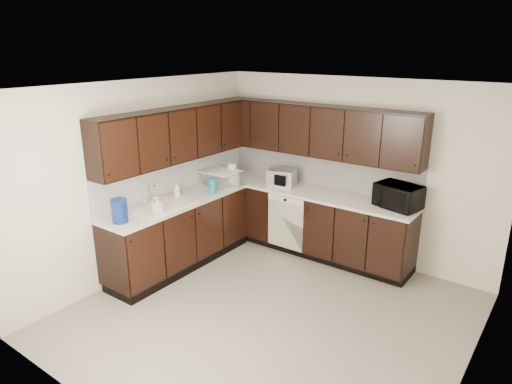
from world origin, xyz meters
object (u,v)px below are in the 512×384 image
at_px(sink, 161,211).
at_px(toaster_oven, 282,177).
at_px(microwave, 398,196).
at_px(blue_pitcher, 119,211).
at_px(storage_bin, 219,178).

bearing_deg(sink, toaster_oven, 66.06).
xyz_separation_m(microwave, toaster_oven, (-1.69, -0.07, -0.03)).
distance_m(sink, microwave, 3.00).
relative_size(sink, blue_pitcher, 2.96).
distance_m(microwave, blue_pitcher, 3.38).
bearing_deg(storage_bin, toaster_oven, 33.48).
bearing_deg(storage_bin, microwave, 13.17).
bearing_deg(blue_pitcher, sink, 70.57).
height_order(sink, blue_pitcher, blue_pitcher).
relative_size(microwave, storage_bin, 1.04).
height_order(storage_bin, blue_pitcher, blue_pitcher).
distance_m(microwave, storage_bin, 2.52).
xyz_separation_m(sink, blue_pitcher, (0.02, -0.63, 0.20)).
distance_m(sink, toaster_oven, 1.84).
height_order(sink, microwave, microwave).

